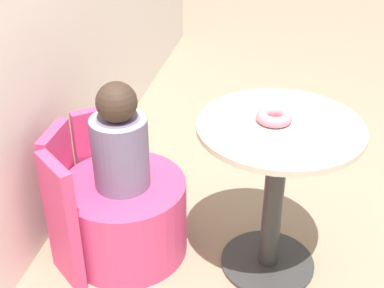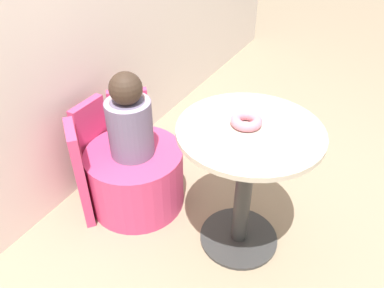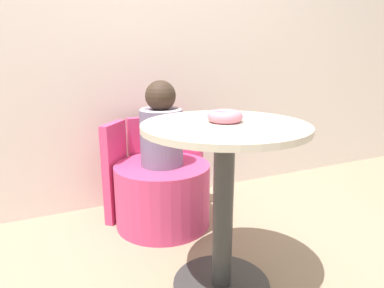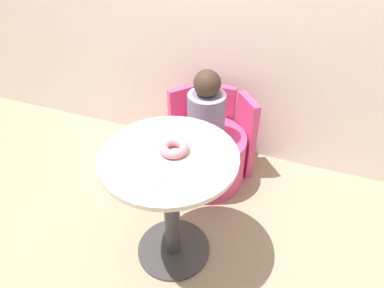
{
  "view_description": "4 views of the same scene",
  "coord_description": "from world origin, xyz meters",
  "px_view_note": "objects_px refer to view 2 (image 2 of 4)",
  "views": [
    {
      "loc": [
        -1.78,
        -0.01,
        1.74
      ],
      "look_at": [
        0.03,
        0.38,
        0.63
      ],
      "focal_mm": 50.0,
      "sensor_mm": 36.0,
      "label": 1
    },
    {
      "loc": [
        -1.25,
        -0.41,
        1.65
      ],
      "look_at": [
        0.06,
        0.32,
        0.56
      ],
      "focal_mm": 35.0,
      "sensor_mm": 36.0,
      "label": 2
    },
    {
      "loc": [
        -0.59,
        -1.1,
        0.99
      ],
      "look_at": [
        0.1,
        0.39,
        0.56
      ],
      "focal_mm": 32.0,
      "sensor_mm": 36.0,
      "label": 3
    },
    {
      "loc": [
        0.61,
        -1.09,
        1.75
      ],
      "look_at": [
        0.09,
        0.32,
        0.59
      ],
      "focal_mm": 32.0,
      "sensor_mm": 36.0,
      "label": 4
    }
  ],
  "objects_px": {
    "tub_chair": "(136,177)",
    "child_figure": "(129,119)",
    "donut": "(246,121)",
    "round_table": "(246,168)"
  },
  "relations": [
    {
      "from": "round_table",
      "to": "child_figure",
      "type": "xyz_separation_m",
      "value": [
        -0.03,
        0.66,
        0.09
      ]
    },
    {
      "from": "round_table",
      "to": "donut",
      "type": "height_order",
      "value": "donut"
    },
    {
      "from": "round_table",
      "to": "tub_chair",
      "type": "height_order",
      "value": "round_table"
    },
    {
      "from": "child_figure",
      "to": "donut",
      "type": "bearing_deg",
      "value": -86.11
    },
    {
      "from": "tub_chair",
      "to": "child_figure",
      "type": "height_order",
      "value": "child_figure"
    },
    {
      "from": "donut",
      "to": "tub_chair",
      "type": "bearing_deg",
      "value": 93.89
    },
    {
      "from": "round_table",
      "to": "donut",
      "type": "xyz_separation_m",
      "value": [
        0.01,
        0.03,
        0.25
      ]
    },
    {
      "from": "round_table",
      "to": "child_figure",
      "type": "bearing_deg",
      "value": 92.47
    },
    {
      "from": "round_table",
      "to": "tub_chair",
      "type": "relative_size",
      "value": 1.31
    },
    {
      "from": "tub_chair",
      "to": "donut",
      "type": "distance_m",
      "value": 0.85
    }
  ]
}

